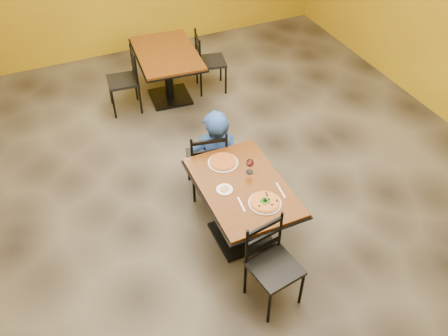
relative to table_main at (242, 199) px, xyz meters
name	(u,v)px	position (x,y,z in m)	size (l,w,h in m)	color
floor	(222,205)	(0.00, 0.50, -0.56)	(7.00, 8.00, 0.01)	black
table_main	(242,199)	(0.00, 0.00, 0.00)	(0.83, 1.23, 0.75)	#5D310E
table_second	(168,65)	(0.18, 2.81, 0.00)	(0.94, 1.31, 0.75)	#5D310E
chair_main_near	(275,268)	(-0.06, -0.80, -0.10)	(0.41, 0.41, 0.91)	black
chair_main_far	(207,159)	(-0.05, 0.82, -0.10)	(0.41, 0.41, 0.91)	black
chair_second_left	(123,81)	(-0.48, 2.81, -0.10)	(0.41, 0.41, 0.91)	black
chair_second_right	(211,62)	(0.84, 2.81, -0.10)	(0.41, 0.41, 0.90)	black
diner	(215,152)	(0.05, 0.80, -0.01)	(0.56, 0.37, 1.09)	navy
plate_main	(265,203)	(0.08, -0.30, 0.20)	(0.31, 0.31, 0.01)	white
pizza_main	(265,202)	(0.08, -0.30, 0.21)	(0.28, 0.28, 0.02)	maroon
plate_far	(223,163)	(-0.04, 0.38, 0.20)	(0.31, 0.31, 0.01)	white
pizza_far	(223,161)	(-0.04, 0.38, 0.21)	(0.28, 0.28, 0.02)	#BD6424
side_plate	(225,190)	(-0.19, 0.01, 0.20)	(0.16, 0.16, 0.01)	white
dip	(225,189)	(-0.19, 0.01, 0.21)	(0.09, 0.09, 0.01)	#A58150
wine_glass	(250,166)	(0.14, 0.14, 0.28)	(0.08, 0.08, 0.18)	white
fork	(241,204)	(-0.12, -0.23, 0.20)	(0.01, 0.19, 0.00)	silver
knife	(281,190)	(0.30, -0.21, 0.20)	(0.01, 0.21, 0.00)	silver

